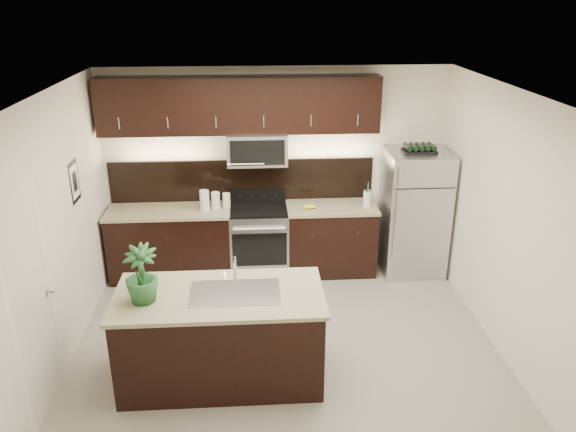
{
  "coord_description": "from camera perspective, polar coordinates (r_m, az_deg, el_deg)",
  "views": [
    {
      "loc": [
        -0.32,
        -5.14,
        3.56
      ],
      "look_at": [
        0.06,
        0.55,
        1.27
      ],
      "focal_mm": 35.0,
      "sensor_mm": 36.0,
      "label": 1
    }
  ],
  "objects": [
    {
      "name": "ground",
      "position": [
        6.26,
        -0.21,
        -12.76
      ],
      "size": [
        4.5,
        4.5,
        0.0
      ],
      "primitive_type": "plane",
      "color": "gray",
      "rests_on": "ground"
    },
    {
      "name": "wine_rack",
      "position": [
        7.33,
        13.21,
        6.71
      ],
      "size": [
        0.41,
        0.25,
        0.1
      ],
      "color": "black",
      "rests_on": "refrigerator"
    },
    {
      "name": "counter_run",
      "position": [
        7.5,
        -4.52,
        -2.52
      ],
      "size": [
        3.51,
        0.65,
        0.94
      ],
      "color": "black",
      "rests_on": "ground"
    },
    {
      "name": "upper_fixtures",
      "position": [
        7.12,
        -4.69,
        10.31
      ],
      "size": [
        3.49,
        0.4,
        1.66
      ],
      "color": "black",
      "rests_on": "counter_run"
    },
    {
      "name": "canisters",
      "position": [
        7.28,
        -7.63,
        1.58
      ],
      "size": [
        0.38,
        0.21,
        0.27
      ],
      "rotation": [
        0.0,
        0.0,
        0.33
      ],
      "color": "silver",
      "rests_on": "counter_run"
    },
    {
      "name": "island",
      "position": [
        5.56,
        -6.8,
        -12.01
      ],
      "size": [
        1.96,
        0.96,
        0.94
      ],
      "color": "black",
      "rests_on": "ground"
    },
    {
      "name": "refrigerator",
      "position": [
        7.6,
        12.64,
        0.31
      ],
      "size": [
        0.8,
        0.72,
        1.67
      ],
      "primitive_type": "cube",
      "color": "#B2B2B7",
      "rests_on": "ground"
    },
    {
      "name": "room_walls",
      "position": [
        5.44,
        -1.38,
        1.83
      ],
      "size": [
        4.52,
        4.02,
        2.71
      ],
      "color": "beige",
      "rests_on": "ground"
    },
    {
      "name": "plant",
      "position": [
        5.2,
        -14.7,
        -5.76
      ],
      "size": [
        0.31,
        0.31,
        0.54
      ],
      "primitive_type": "imported",
      "rotation": [
        0.0,
        0.0,
        -0.03
      ],
      "color": "#205025",
      "rests_on": "island"
    },
    {
      "name": "french_press",
      "position": [
        7.38,
        8.07,
        1.87
      ],
      "size": [
        0.11,
        0.11,
        0.32
      ],
      "rotation": [
        0.0,
        0.0,
        -0.42
      ],
      "color": "silver",
      "rests_on": "counter_run"
    },
    {
      "name": "sink_faucet",
      "position": [
        5.31,
        -5.4,
        -7.58
      ],
      "size": [
        0.84,
        0.5,
        0.28
      ],
      "color": "silver",
      "rests_on": "island"
    },
    {
      "name": "bananas",
      "position": [
        7.27,
        1.82,
        0.96
      ],
      "size": [
        0.19,
        0.16,
        0.05
      ],
      "primitive_type": "ellipsoid",
      "rotation": [
        0.0,
        0.0,
        0.19
      ],
      "color": "yellow",
      "rests_on": "counter_run"
    }
  ]
}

